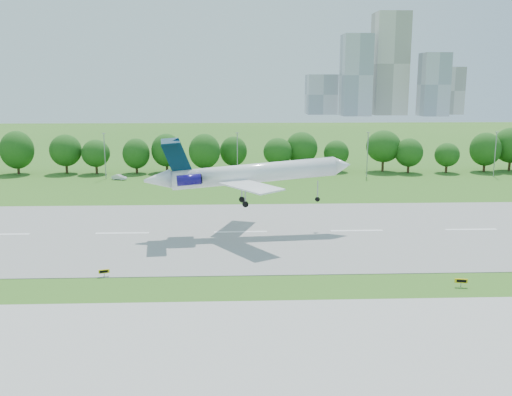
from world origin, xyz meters
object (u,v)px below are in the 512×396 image
airliner (244,173)px  taxi_sign_left (104,272)px  service_vehicle_b (289,176)px  service_vehicle_a (119,177)px

airliner → taxi_sign_left: 30.38m
taxi_sign_left → service_vehicle_b: 84.35m
airliner → service_vehicle_a: airliner is taller
service_vehicle_a → service_vehicle_b: bearing=-66.6°
airliner → taxi_sign_left: bearing=-138.0°
airliner → service_vehicle_b: size_ratio=10.66×
taxi_sign_left → service_vehicle_b: bearing=52.0°
taxi_sign_left → service_vehicle_b: size_ratio=0.42×
service_vehicle_a → taxi_sign_left: bearing=-147.7°
taxi_sign_left → airliner: bearing=33.4°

